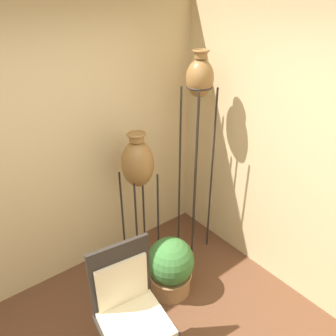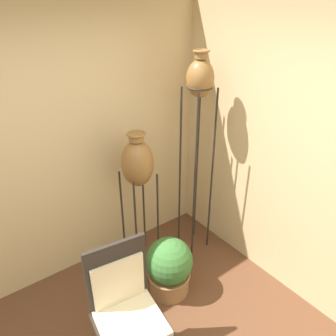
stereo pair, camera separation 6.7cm
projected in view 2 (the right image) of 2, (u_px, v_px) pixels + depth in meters
The scene contains 5 objects.
wall_back at pixel (33, 155), 2.83m from camera, with size 7.49×0.06×2.70m.
vase_stand_tall at pixel (200, 89), 2.98m from camera, with size 0.25×0.25×2.16m.
vase_stand_medium at pixel (138, 165), 3.10m from camera, with size 0.31×0.31×1.48m.
chair at pixel (125, 305), 2.34m from camera, with size 0.54×0.54×1.08m.
potted_plant at pixel (169, 266), 3.09m from camera, with size 0.45×0.45×0.60m.
Camera 2 is at (-0.60, -0.96, 2.57)m, focal length 35.00 mm.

